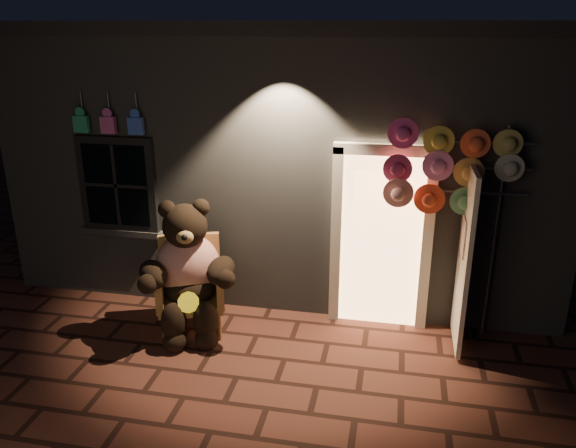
# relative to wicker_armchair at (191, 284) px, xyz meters

# --- Properties ---
(ground) EXTENTS (60.00, 60.00, 0.00)m
(ground) POSITION_rel_wicker_armchair_xyz_m (0.81, -0.92, -0.54)
(ground) COLOR #522A1F
(ground) RESTS_ON ground
(shop_building) EXTENTS (7.30, 5.95, 3.51)m
(shop_building) POSITION_rel_wicker_armchair_xyz_m (0.81, 3.07, 1.19)
(shop_building) COLOR slate
(shop_building) RESTS_ON ground
(wicker_armchair) EXTENTS (0.92, 0.88, 1.09)m
(wicker_armchair) POSITION_rel_wicker_armchair_xyz_m (0.00, 0.00, 0.00)
(wicker_armchair) COLOR #A16B3E
(wicker_armchair) RESTS_ON ground
(teddy_bear) EXTENTS (1.12, 1.05, 1.63)m
(teddy_bear) POSITION_rel_wicker_armchair_xyz_m (0.03, -0.14, 0.23)
(teddy_bear) COLOR red
(teddy_bear) RESTS_ON ground
(hat_rack) EXTENTS (1.51, 0.22, 2.47)m
(hat_rack) POSITION_rel_wicker_armchair_xyz_m (2.83, 0.36, 1.45)
(hat_rack) COLOR #59595E
(hat_rack) RESTS_ON ground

